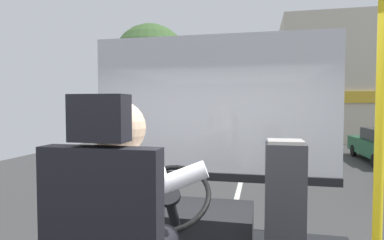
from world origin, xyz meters
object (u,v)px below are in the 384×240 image
(steering_console, at_px, (185,229))
(fare_box, at_px, (284,219))
(bus_driver, at_px, (125,216))
(handrail_pole, at_px, (380,133))

(steering_console, distance_m, fare_box, 0.91)
(fare_box, bearing_deg, bus_driver, -134.95)
(bus_driver, distance_m, steering_console, 1.28)
(bus_driver, relative_size, handrail_pole, 0.38)
(fare_box, bearing_deg, handrail_pole, -47.69)
(bus_driver, distance_m, handrail_pole, 1.25)
(steering_console, distance_m, handrail_pole, 1.68)
(steering_console, xyz_separation_m, handrail_pole, (1.15, -0.85, 0.88))
(bus_driver, height_order, handrail_pole, handrail_pole)
(bus_driver, height_order, fare_box, bus_driver)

